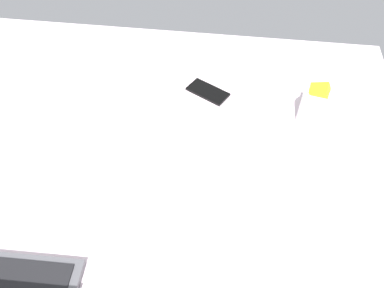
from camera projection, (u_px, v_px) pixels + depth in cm
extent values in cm
cube|color=silver|center=(107.00, 184.00, 117.11)|extent=(180.00, 140.00, 18.00)
cylinder|color=silver|center=(314.00, 110.00, 117.35)|extent=(9.00, 9.00, 11.00)
cube|color=orange|center=(313.00, 113.00, 118.79)|extent=(5.40, 6.41, 5.79)
cube|color=#268C33|center=(323.00, 104.00, 116.20)|extent=(6.74, 7.67, 5.79)
cube|color=yellow|center=(320.00, 92.00, 114.66)|extent=(7.08, 6.58, 6.13)
cube|color=black|center=(208.00, 92.00, 130.26)|extent=(15.54, 12.73, 0.80)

